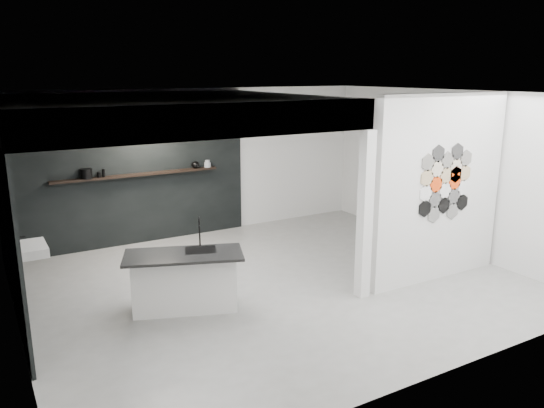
{
  "coord_description": "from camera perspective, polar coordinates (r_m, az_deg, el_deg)",
  "views": [
    {
      "loc": [
        -3.77,
        -6.43,
        3.08
      ],
      "look_at": [
        0.1,
        0.3,
        1.15
      ],
      "focal_mm": 35.0,
      "sensor_mm": 36.0,
      "label": 1
    }
  ],
  "objects": [
    {
      "name": "floor",
      "position": [
        8.06,
        0.45,
        -8.53
      ],
      "size": [
        7.0,
        6.0,
        0.01
      ],
      "primitive_type": "cube",
      "color": "gray"
    },
    {
      "name": "partition_panel",
      "position": [
        8.26,
        17.56,
        1.57
      ],
      "size": [
        2.45,
        0.15,
        2.8
      ],
      "primitive_type": "cube",
      "color": "silver",
      "rests_on": "floor"
    },
    {
      "name": "bay_clad_back",
      "position": [
        9.9,
        -14.91,
        2.4
      ],
      "size": [
        4.4,
        0.04,
        2.35
      ],
      "primitive_type": "cube",
      "color": "black",
      "rests_on": "floor"
    },
    {
      "name": "bay_clad_left",
      "position": [
        7.67,
        -26.69,
        -1.93
      ],
      "size": [
        0.04,
        4.0,
        2.35
      ],
      "primitive_type": "cube",
      "color": "black",
      "rests_on": "floor"
    },
    {
      "name": "bulkhead",
      "position": [
        7.84,
        -11.66,
        9.81
      ],
      "size": [
        4.4,
        4.0,
        0.4
      ],
      "primitive_type": "cube",
      "color": "silver",
      "rests_on": "corner_column"
    },
    {
      "name": "corner_column",
      "position": [
        7.36,
        9.96,
        -1.25
      ],
      "size": [
        0.16,
        0.16,
        2.35
      ],
      "primitive_type": "cube",
      "color": "silver",
      "rests_on": "floor"
    },
    {
      "name": "fascia_beam",
      "position": [
        6.06,
        -5.81,
        8.88
      ],
      "size": [
        4.4,
        0.16,
        0.4
      ],
      "primitive_type": "cube",
      "color": "silver",
      "rests_on": "corner_column"
    },
    {
      "name": "wall_basin",
      "position": [
        7.58,
        -24.59,
        -4.45
      ],
      "size": [
        0.4,
        0.6,
        0.12
      ],
      "primitive_type": "cube",
      "color": "silver",
      "rests_on": "bay_clad_left"
    },
    {
      "name": "display_shelf",
      "position": [
        9.8,
        -14.23,
        3.07
      ],
      "size": [
        3.0,
        0.15,
        0.04
      ],
      "primitive_type": "cube",
      "color": "black",
      "rests_on": "bay_clad_back"
    },
    {
      "name": "kitchen_island",
      "position": [
        7.16,
        -9.37,
        -8.08
      ],
      "size": [
        1.66,
        1.16,
        1.23
      ],
      "rotation": [
        0.0,
        0.0,
        -0.35
      ],
      "color": "silver",
      "rests_on": "floor"
    },
    {
      "name": "stockpot",
      "position": [
        9.59,
        -19.37,
        3.11
      ],
      "size": [
        0.21,
        0.21,
        0.17
      ],
      "primitive_type": "cylinder",
      "rotation": [
        0.0,
        0.0,
        -0.01
      ],
      "color": "black",
      "rests_on": "display_shelf"
    },
    {
      "name": "kettle",
      "position": [
        10.13,
        -8.23,
        4.2
      ],
      "size": [
        0.2,
        0.2,
        0.13
      ],
      "primitive_type": "ellipsoid",
      "rotation": [
        0.0,
        0.0,
        0.37
      ],
      "color": "black",
      "rests_on": "display_shelf"
    },
    {
      "name": "glass_bowl",
      "position": [
        10.23,
        -6.96,
        4.21
      ],
      "size": [
        0.14,
        0.14,
        0.09
      ],
      "primitive_type": "cylinder",
      "rotation": [
        0.0,
        0.0,
        -0.11
      ],
      "color": "gray",
      "rests_on": "display_shelf"
    },
    {
      "name": "glass_vase",
      "position": [
        10.22,
        -6.96,
        4.34
      ],
      "size": [
        0.12,
        0.12,
        0.14
      ],
      "primitive_type": "cylinder",
      "rotation": [
        0.0,
        0.0,
        -0.35
      ],
      "color": "gray",
      "rests_on": "display_shelf"
    },
    {
      "name": "bottle_dark",
      "position": [
        9.65,
        -17.66,
        3.21
      ],
      "size": [
        0.06,
        0.06,
        0.14
      ],
      "primitive_type": "cylinder",
      "rotation": [
        0.0,
        0.0,
        -0.24
      ],
      "color": "black",
      "rests_on": "display_shelf"
    },
    {
      "name": "utensil_cup",
      "position": [
        9.64,
        -18.11,
        3.03
      ],
      "size": [
        0.08,
        0.08,
        0.09
      ],
      "primitive_type": "cylinder",
      "rotation": [
        0.0,
        0.0,
        0.15
      ],
      "color": "black",
      "rests_on": "display_shelf"
    },
    {
      "name": "hex_tile_cluster",
      "position": [
        8.2,
        18.21,
        2.19
      ],
      "size": [
        1.04,
        0.02,
        1.16
      ],
      "color": "black",
      "rests_on": "partition_panel"
    }
  ]
}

